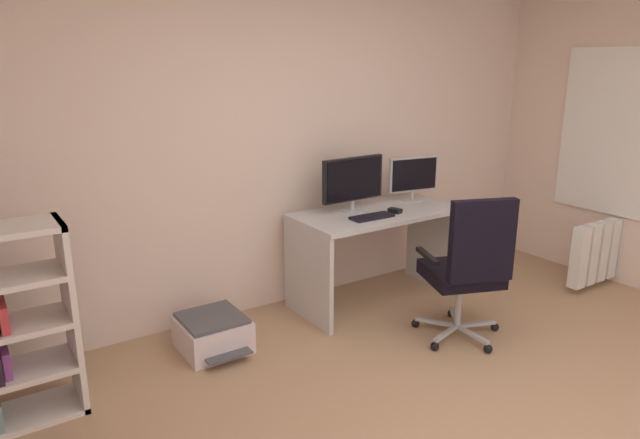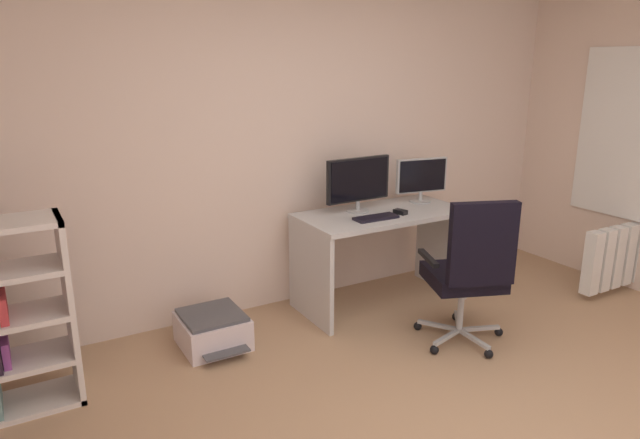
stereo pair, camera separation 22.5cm
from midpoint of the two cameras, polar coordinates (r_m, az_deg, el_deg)
name	(u,v)px [view 2 (the right image)]	position (r m, az deg, el deg)	size (l,w,h in m)	color
wall_back	(278,142)	(4.36, -2.74, 7.83)	(5.41, 0.10, 2.59)	beige
desk	(381,238)	(4.49, 7.63, -1.87)	(1.32, 0.65, 0.76)	silver
monitor_main	(358,181)	(4.36, 5.38, 3.87)	(0.56, 0.18, 0.42)	#B2B5B7
monitor_secondary	(421,177)	(4.75, 11.56, 4.19)	(0.45, 0.18, 0.37)	#B2B5B7
keyboard	(376,218)	(4.22, 7.20, 0.17)	(0.34, 0.13, 0.02)	black
computer_mouse	(400,212)	(4.39, 9.58, 0.76)	(0.06, 0.10, 0.03)	black
office_chair	(470,268)	(3.90, 16.54, -4.73)	(0.64, 0.65, 1.06)	#B7BABC
printer	(213,330)	(3.98, -9.17, -10.96)	(0.43, 0.53, 0.24)	silver
radiator	(626,254)	(5.47, 29.57, -3.08)	(1.01, 0.10, 0.52)	white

